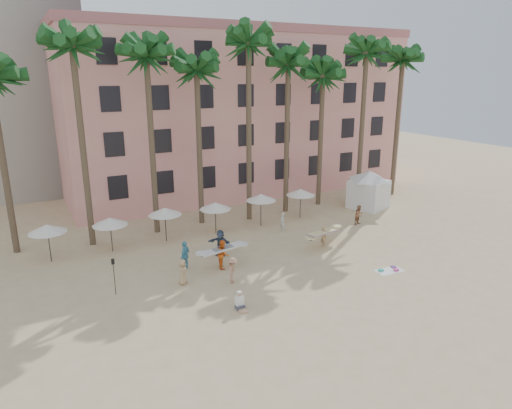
{
  "coord_description": "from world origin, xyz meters",
  "views": [
    {
      "loc": [
        -14.21,
        -18.99,
        12.22
      ],
      "look_at": [
        -0.87,
        6.0,
        4.0
      ],
      "focal_mm": 32.0,
      "sensor_mm": 36.0,
      "label": 1
    }
  ],
  "objects_px": {
    "pink_hotel": "(233,113)",
    "carrier_white": "(223,253)",
    "carrier_yellow": "(324,234)",
    "cabana": "(369,186)"
  },
  "relations": [
    {
      "from": "pink_hotel",
      "to": "carrier_white",
      "type": "xyz_separation_m",
      "value": [
        -10.22,
        -19.84,
        -7.0
      ]
    },
    {
      "from": "carrier_white",
      "to": "carrier_yellow",
      "type": "bearing_deg",
      "value": -0.17
    },
    {
      "from": "cabana",
      "to": "carrier_yellow",
      "type": "bearing_deg",
      "value": -147.26
    },
    {
      "from": "pink_hotel",
      "to": "cabana",
      "type": "bearing_deg",
      "value": -61.49
    },
    {
      "from": "pink_hotel",
      "to": "carrier_white",
      "type": "distance_m",
      "value": 23.39
    },
    {
      "from": "cabana",
      "to": "carrier_white",
      "type": "bearing_deg",
      "value": -160.71
    },
    {
      "from": "pink_hotel",
      "to": "cabana",
      "type": "xyz_separation_m",
      "value": [
        7.42,
        -13.66,
        -5.93
      ]
    },
    {
      "from": "pink_hotel",
      "to": "carrier_yellow",
      "type": "relative_size",
      "value": 10.42
    },
    {
      "from": "carrier_yellow",
      "to": "carrier_white",
      "type": "distance_m",
      "value": 8.0
    },
    {
      "from": "pink_hotel",
      "to": "carrier_white",
      "type": "bearing_deg",
      "value": -117.26
    }
  ]
}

